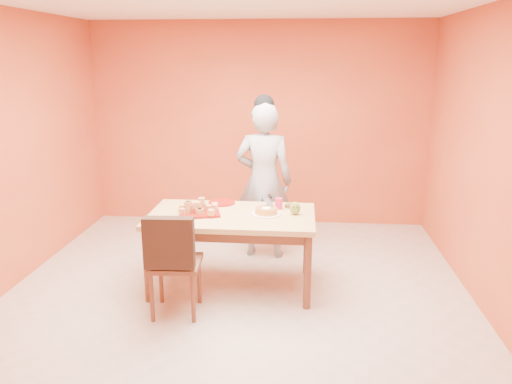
# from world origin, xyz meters

# --- Properties ---
(floor) EXTENTS (5.00, 5.00, 0.00)m
(floor) POSITION_xyz_m (0.00, 0.00, 0.00)
(floor) COLOR #BCB3A0
(floor) RESTS_ON ground
(wall_back) EXTENTS (4.50, 0.00, 4.50)m
(wall_back) POSITION_xyz_m (0.00, 2.50, 1.35)
(wall_back) COLOR #CC5C2F
(wall_back) RESTS_ON floor
(wall_right) EXTENTS (0.00, 5.00, 5.00)m
(wall_right) POSITION_xyz_m (2.25, 0.00, 1.35)
(wall_right) COLOR #CC5C2F
(wall_right) RESTS_ON floor
(dining_table) EXTENTS (1.60, 0.90, 0.76)m
(dining_table) POSITION_xyz_m (-0.07, 0.39, 0.67)
(dining_table) COLOR tan
(dining_table) RESTS_ON floor
(dining_chair) EXTENTS (0.47, 0.54, 0.96)m
(dining_chair) POSITION_xyz_m (-0.49, -0.20, 0.50)
(dining_chair) COLOR brown
(dining_chair) RESTS_ON floor
(pastry_pile) EXTENTS (0.34, 0.34, 0.11)m
(pastry_pile) POSITION_xyz_m (-0.39, 0.39, 0.84)
(pastry_pile) COLOR tan
(pastry_pile) RESTS_ON pastry_platter
(person) EXTENTS (0.67, 0.46, 1.76)m
(person) POSITION_xyz_m (0.18, 1.25, 0.88)
(person) COLOR gray
(person) RESTS_ON floor
(pastry_platter) EXTENTS (0.47, 0.47, 0.02)m
(pastry_platter) POSITION_xyz_m (-0.39, 0.39, 0.77)
(pastry_platter) COLOR maroon
(pastry_platter) RESTS_ON dining_table
(red_dinner_plate) EXTENTS (0.36, 0.36, 0.02)m
(red_dinner_plate) POSITION_xyz_m (-0.22, 0.74, 0.77)
(red_dinner_plate) COLOR maroon
(red_dinner_plate) RESTS_ON dining_table
(white_cake_plate) EXTENTS (0.33, 0.33, 0.01)m
(white_cake_plate) POSITION_xyz_m (0.27, 0.40, 0.77)
(white_cake_plate) COLOR white
(white_cake_plate) RESTS_ON dining_table
(sponge_cake) EXTENTS (0.23, 0.23, 0.05)m
(sponge_cake) POSITION_xyz_m (0.27, 0.40, 0.80)
(sponge_cake) COLOR gold
(sponge_cake) RESTS_ON white_cake_plate
(cake_server) EXTENTS (0.12, 0.28, 0.01)m
(cake_server) POSITION_xyz_m (0.28, 0.58, 0.83)
(cake_server) COLOR silver
(cake_server) RESTS_ON sponge_cake
(egg_ornament) EXTENTS (0.11, 0.09, 0.13)m
(egg_ornament) POSITION_xyz_m (0.54, 0.42, 0.82)
(egg_ornament) COLOR olive
(egg_ornament) RESTS_ON dining_table
(magenta_glass) EXTENTS (0.09, 0.09, 0.11)m
(magenta_glass) POSITION_xyz_m (0.38, 0.61, 0.81)
(magenta_glass) COLOR #C81E4C
(magenta_glass) RESTS_ON dining_table
(checker_tin) EXTENTS (0.13, 0.13, 0.03)m
(checker_tin) POSITION_xyz_m (0.49, 0.66, 0.78)
(checker_tin) COLOR #321B0D
(checker_tin) RESTS_ON dining_table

